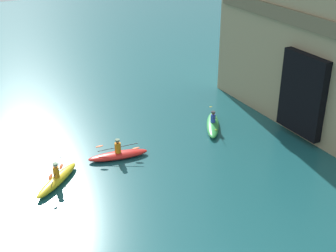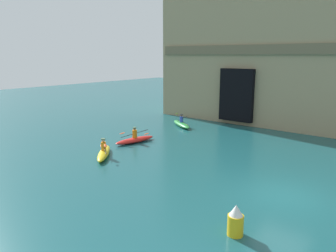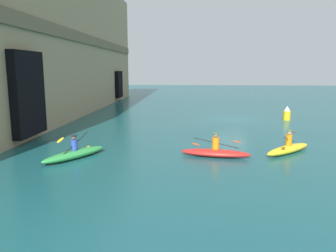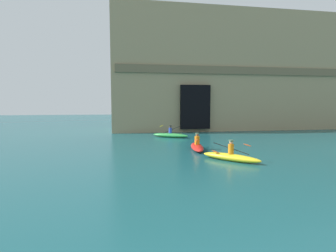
{
  "view_description": "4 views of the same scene",
  "coord_description": "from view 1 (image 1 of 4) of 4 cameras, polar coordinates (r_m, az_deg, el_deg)",
  "views": [
    {
      "loc": [
        9.2,
        -5.83,
        13.33
      ],
      "look_at": [
        -12.59,
        5.76,
        1.11
      ],
      "focal_mm": 50.0,
      "sensor_mm": 36.0,
      "label": 1
    },
    {
      "loc": [
        4.9,
        -14.52,
        6.47
      ],
      "look_at": [
        -11.09,
        4.92,
        1.02
      ],
      "focal_mm": 35.0,
      "sensor_mm": 36.0,
      "label": 2
    },
    {
      "loc": [
        -27.96,
        3.77,
        4.25
      ],
      "look_at": [
        -10.7,
        4.85,
        1.23
      ],
      "focal_mm": 35.0,
      "sensor_mm": 36.0,
      "label": 3
    },
    {
      "loc": [
        -17.33,
        -15.26,
        3.31
      ],
      "look_at": [
        -13.87,
        5.36,
        1.45
      ],
      "focal_mm": 28.0,
      "sensor_mm": 36.0,
      "label": 4
    }
  ],
  "objects": [
    {
      "name": "kayak_red",
      "position": [
        26.48,
        -6.1,
        -3.47
      ],
      "size": [
        1.36,
        3.48,
        1.19
      ],
      "rotation": [
        0.0,
        0.0,
        1.4
      ],
      "color": "red",
      "rests_on": "ground"
    },
    {
      "name": "kayak_yellow",
      "position": [
        24.78,
        -13.39,
        -6.33
      ],
      "size": [
        2.83,
        3.06,
        1.2
      ],
      "rotation": [
        0.0,
        0.0,
        2.3
      ],
      "color": "yellow",
      "rests_on": "ground"
    },
    {
      "name": "kayak_green",
      "position": [
        29.85,
        5.48,
        0.18
      ],
      "size": [
        3.43,
        2.57,
        1.19
      ],
      "rotation": [
        0.0,
        0.0,
        2.57
      ],
      "color": "green",
      "rests_on": "ground"
    }
  ]
}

